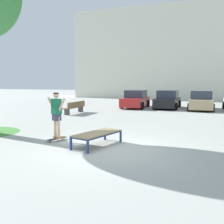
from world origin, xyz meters
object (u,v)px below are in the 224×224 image
car_red (136,100)px  car_black (168,100)px  park_bench (75,107)px  car_tan (201,101)px  skater (57,112)px  skate_box (97,134)px  skateboard (57,139)px

car_red → car_black: size_ratio=1.00×
car_black → park_bench: (-5.58, -5.91, -0.24)m
car_black → car_tan: same height
skater → park_bench: 8.51m
car_tan → park_bench: (-8.23, -5.61, -0.24)m
car_black → skate_box: bearing=-92.2°
skate_box → car_black: car_black is taller
skate_box → park_bench: park_bench is taller
skate_box → car_red: 13.79m
skateboard → car_tan: (4.90, 13.41, 0.61)m
skater → car_red: size_ratio=0.40×
skater → car_tan: (4.90, 13.41, -0.38)m
skateboard → skater: size_ratio=0.48×
skate_box → car_black: bearing=87.8°
skater → park_bench: skater is taller
skate_box → skater: size_ratio=1.20×
skater → car_tan: 14.28m
skater → park_bench: (-3.33, 7.80, -0.62)m
skater → car_red: (-0.42, 13.39, -0.38)m
car_tan → park_bench: 9.96m
car_black → park_bench: bearing=-133.3°
skateboard → skater: 0.99m
skateboard → skater: bearing=69.7°
skateboard → skate_box: bearing=-7.7°
skate_box → park_bench: (-5.04, 8.04, 0.03)m
car_red → park_bench: size_ratio=1.75×
skate_box → car_tan: size_ratio=0.48×
car_black → park_bench: car_black is taller
skateboard → car_red: car_red is taller
skater → car_black: bearing=80.7°
car_red → car_tan: same height
skateboard → car_black: bearing=80.7°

